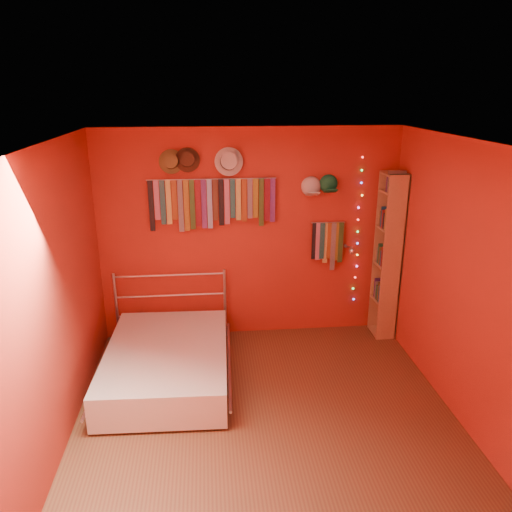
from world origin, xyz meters
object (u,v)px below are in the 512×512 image
object	(u,v)px
tie_rack	(212,201)
bed	(167,362)
bookshelf	(391,256)
reading_lamp	(351,250)

from	to	relation	value
tie_rack	bed	size ratio (longest dim) A/B	0.79
bed	bookshelf	bearing A→B (deg)	18.95
bookshelf	bed	xyz separation A→B (m)	(-2.61, -0.79, -0.81)
reading_lamp	bed	distance (m)	2.42
bed	tie_rack	bearing A→B (deg)	63.49
bookshelf	bed	bearing A→B (deg)	-163.06
tie_rack	bed	world-z (taller)	tie_rack
bed	reading_lamp	bearing A→B (deg)	22.03
tie_rack	bookshelf	distance (m)	2.20
reading_lamp	bed	bearing A→B (deg)	-159.98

